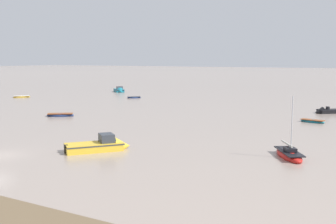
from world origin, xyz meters
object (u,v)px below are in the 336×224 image
at_px(motorboat_moored_1, 327,112).
at_px(rowboat_moored_6, 22,97).
at_px(rowboat_moored_7, 313,121).
at_px(motorboat_moored_2, 119,91).
at_px(rowboat_moored_2, 60,115).
at_px(sailboat_moored_0, 289,155).
at_px(motorboat_moored_0, 104,147).
at_px(rowboat_moored_4, 134,97).

relative_size(motorboat_moored_1, rowboat_moored_6, 1.37).
bearing_deg(rowboat_moored_7, motorboat_moored_2, 165.09).
distance_m(rowboat_moored_2, sailboat_moored_0, 39.79).
height_order(motorboat_moored_0, rowboat_moored_4, motorboat_moored_0).
distance_m(motorboat_moored_0, rowboat_moored_4, 55.74).
bearing_deg(rowboat_moored_6, motorboat_moored_0, 98.65).
bearing_deg(motorboat_moored_2, motorboat_moored_1, 25.36).
bearing_deg(rowboat_moored_2, motorboat_moored_1, 179.08).
xyz_separation_m(motorboat_moored_0, rowboat_moored_7, (14.13, 29.69, -0.22)).
distance_m(rowboat_moored_2, motorboat_moored_0, 27.06).
relative_size(motorboat_moored_0, motorboat_moored_1, 1.28).
xyz_separation_m(rowboat_moored_6, sailboat_moored_0, (69.99, -28.86, 0.10)).
xyz_separation_m(rowboat_moored_2, sailboat_moored_0, (38.59, -9.70, 0.08)).
relative_size(rowboat_moored_6, motorboat_moored_2, 0.62).
bearing_deg(motorboat_moored_0, motorboat_moored_1, 19.06).
height_order(rowboat_moored_2, motorboat_moored_2, motorboat_moored_2).
xyz_separation_m(rowboat_moored_4, motorboat_moored_1, (43.53, -5.89, 0.11)).
distance_m(motorboat_moored_1, rowboat_moored_7, 11.73).
bearing_deg(rowboat_moored_4, motorboat_moored_0, 74.47).
relative_size(rowboat_moored_6, rowboat_moored_7, 0.99).
height_order(rowboat_moored_2, motorboat_moored_1, motorboat_moored_1).
xyz_separation_m(rowboat_moored_2, rowboat_moored_4, (-7.66, 31.29, -0.05)).
bearing_deg(rowboat_moored_4, rowboat_moored_7, 110.55).
bearing_deg(motorboat_moored_1, motorboat_moored_0, 29.25).
height_order(rowboat_moored_4, motorboat_moored_2, motorboat_moored_2).
distance_m(rowboat_moored_6, sailboat_moored_0, 75.71).
xyz_separation_m(motorboat_moored_0, motorboat_moored_2, (-42.99, 59.72, -0.02)).
bearing_deg(motorboat_moored_1, rowboat_moored_2, -6.69).
relative_size(rowboat_moored_2, rowboat_moored_4, 1.39).
distance_m(motorboat_moored_0, rowboat_moored_6, 63.79).
height_order(rowboat_moored_2, sailboat_moored_0, sailboat_moored_0).
bearing_deg(rowboat_moored_6, motorboat_moored_2, -160.50).
distance_m(motorboat_moored_1, sailboat_moored_0, 35.20).
relative_size(rowboat_moored_2, rowboat_moored_7, 1.15).
bearing_deg(rowboat_moored_6, motorboat_moored_1, 137.42).
xyz_separation_m(motorboat_moored_0, rowboat_moored_6, (-53.21, 35.18, -0.21)).
bearing_deg(rowboat_moored_6, sailboat_moored_0, 109.72).
xyz_separation_m(rowboat_moored_4, motorboat_moored_2, (-13.52, 12.41, 0.22)).
bearing_deg(rowboat_moored_7, motorboat_moored_0, -102.63).
relative_size(motorboat_moored_0, rowboat_moored_7, 1.74).
distance_m(rowboat_moored_4, motorboat_moored_2, 18.35).
relative_size(rowboat_moored_6, sailboat_moored_0, 0.61).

